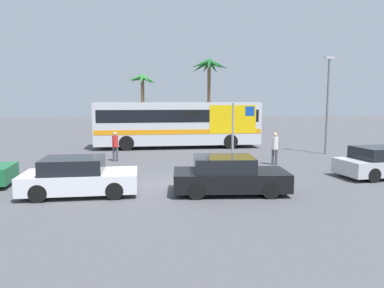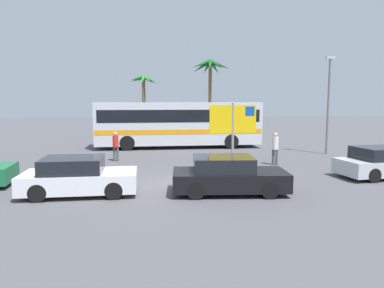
{
  "view_description": "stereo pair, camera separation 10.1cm",
  "coord_description": "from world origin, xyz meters",
  "px_view_note": "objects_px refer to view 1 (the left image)",
  "views": [
    {
      "loc": [
        -1.44,
        -13.97,
        3.31
      ],
      "look_at": [
        0.81,
        2.63,
        1.3
      ],
      "focal_mm": 34.0,
      "sensor_mm": 36.0,
      "label": 1
    },
    {
      "loc": [
        -1.34,
        -13.98,
        3.31
      ],
      "look_at": [
        0.81,
        2.63,
        1.3
      ],
      "focal_mm": 34.0,
      "sensor_mm": 36.0,
      "label": 2
    }
  ],
  "objects_px": {
    "bus_front_coach": "(178,122)",
    "ferry_sign": "(234,122)",
    "car_silver": "(384,163)",
    "car_black": "(228,175)",
    "pedestrian_near_sign": "(275,146)",
    "pedestrian_by_bus": "(115,144)",
    "car_white": "(79,177)"
  },
  "relations": [
    {
      "from": "car_white",
      "to": "pedestrian_near_sign",
      "type": "distance_m",
      "value": 10.19
    },
    {
      "from": "car_silver",
      "to": "bus_front_coach",
      "type": "bearing_deg",
      "value": 119.55
    },
    {
      "from": "ferry_sign",
      "to": "car_silver",
      "type": "height_order",
      "value": "ferry_sign"
    },
    {
      "from": "car_black",
      "to": "pedestrian_near_sign",
      "type": "xyz_separation_m",
      "value": [
        3.7,
        5.27,
        0.35
      ]
    },
    {
      "from": "pedestrian_near_sign",
      "to": "pedestrian_by_bus",
      "type": "height_order",
      "value": "pedestrian_near_sign"
    },
    {
      "from": "pedestrian_by_bus",
      "to": "pedestrian_near_sign",
      "type": "bearing_deg",
      "value": -98.16
    },
    {
      "from": "bus_front_coach",
      "to": "ferry_sign",
      "type": "height_order",
      "value": "ferry_sign"
    },
    {
      "from": "car_silver",
      "to": "pedestrian_near_sign",
      "type": "xyz_separation_m",
      "value": [
        -3.63,
        3.52,
        0.35
      ]
    },
    {
      "from": "bus_front_coach",
      "to": "car_white",
      "type": "height_order",
      "value": "bus_front_coach"
    },
    {
      "from": "bus_front_coach",
      "to": "car_silver",
      "type": "bearing_deg",
      "value": -54.73
    },
    {
      "from": "ferry_sign",
      "to": "car_black",
      "type": "relative_size",
      "value": 0.76
    },
    {
      "from": "bus_front_coach",
      "to": "pedestrian_near_sign",
      "type": "distance_m",
      "value": 8.81
    },
    {
      "from": "car_silver",
      "to": "car_white",
      "type": "distance_m",
      "value": 12.68
    },
    {
      "from": "ferry_sign",
      "to": "pedestrian_near_sign",
      "type": "distance_m",
      "value": 3.17
    },
    {
      "from": "bus_front_coach",
      "to": "ferry_sign",
      "type": "relative_size",
      "value": 3.56
    },
    {
      "from": "car_black",
      "to": "car_silver",
      "type": "bearing_deg",
      "value": 19.17
    },
    {
      "from": "car_black",
      "to": "bus_front_coach",
      "type": "bearing_deg",
      "value": 98.24
    },
    {
      "from": "ferry_sign",
      "to": "pedestrian_by_bus",
      "type": "xyz_separation_m",
      "value": [
        -5.7,
        3.65,
        -1.38
      ]
    },
    {
      "from": "bus_front_coach",
      "to": "pedestrian_by_bus",
      "type": "relative_size",
      "value": 7.08
    },
    {
      "from": "ferry_sign",
      "to": "car_black",
      "type": "bearing_deg",
      "value": -107.58
    },
    {
      "from": "pedestrian_near_sign",
      "to": "car_black",
      "type": "bearing_deg",
      "value": 0.89
    },
    {
      "from": "car_silver",
      "to": "car_black",
      "type": "bearing_deg",
      "value": -172.23
    },
    {
      "from": "car_black",
      "to": "pedestrian_by_bus",
      "type": "distance_m",
      "value": 8.82
    },
    {
      "from": "ferry_sign",
      "to": "pedestrian_by_bus",
      "type": "distance_m",
      "value": 6.91
    },
    {
      "from": "car_white",
      "to": "car_black",
      "type": "xyz_separation_m",
      "value": [
        5.29,
        -0.48,
        0.0
      ]
    },
    {
      "from": "car_white",
      "to": "pedestrian_near_sign",
      "type": "xyz_separation_m",
      "value": [
        8.99,
        4.8,
        0.35
      ]
    },
    {
      "from": "pedestrian_near_sign",
      "to": "pedestrian_by_bus",
      "type": "relative_size",
      "value": 1.04
    },
    {
      "from": "bus_front_coach",
      "to": "ferry_sign",
      "type": "distance_m",
      "value": 9.21
    },
    {
      "from": "ferry_sign",
      "to": "car_white",
      "type": "xyz_separation_m",
      "value": [
        -6.46,
        -3.44,
        -1.69
      ]
    },
    {
      "from": "car_white",
      "to": "pedestrian_by_bus",
      "type": "height_order",
      "value": "pedestrian_by_bus"
    },
    {
      "from": "bus_front_coach",
      "to": "pedestrian_near_sign",
      "type": "relative_size",
      "value": 6.79
    },
    {
      "from": "bus_front_coach",
      "to": "car_black",
      "type": "distance_m",
      "value": 13.0
    }
  ]
}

